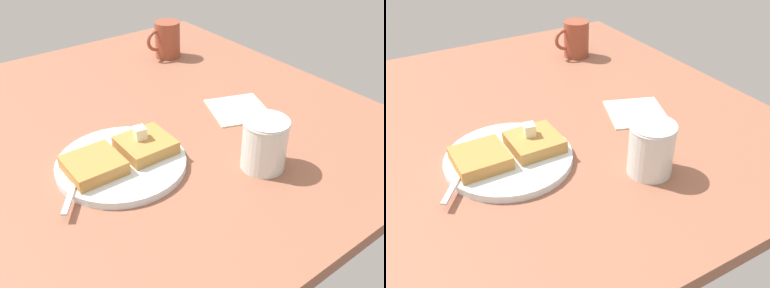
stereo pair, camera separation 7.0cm
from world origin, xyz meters
The scene contains 9 objects.
table_surface centered at (0.00, 0.00, 1.26)cm, with size 92.52×92.52×2.52cm, color #8F5841.
plate centered at (8.96, 11.58, 3.28)cm, with size 21.82×21.82×1.31cm.
toast_slice_left centered at (4.09, 11.61, 4.97)cm, with size 8.59×8.53×2.25cm, color #B17E3C.
toast_slice_middle centered at (13.83, 11.54, 4.97)cm, with size 8.59×8.53×2.25cm, color #B97E3A.
butter_pat_primary centered at (4.51, 10.72, 7.14)cm, with size 2.10×1.89×2.10cm, color #F0EFC2.
fork centered at (16.74, 11.29, 4.02)cm, with size 10.58×13.78×0.36cm.
syrup_jar centered at (-10.04, 25.75, 6.63)cm, with size 7.64×7.64×8.94cm.
napkin centered at (-20.04, 8.88, 2.67)cm, with size 11.42×11.73×0.30cm, color beige.
coffee_mug centered at (-24.82, -24.19, 7.17)cm, with size 9.49×6.51×9.22cm.
Camera 1 is at (34.61, 65.06, 45.48)cm, focal length 40.00 mm.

